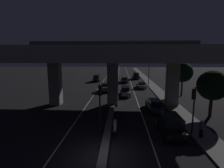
# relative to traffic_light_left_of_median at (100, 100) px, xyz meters

# --- Properties ---
(ground_plane) EXTENTS (200.00, 200.00, 0.00)m
(ground_plane) POSITION_rel_traffic_light_left_of_median_xyz_m (0.73, -4.08, -3.28)
(ground_plane) COLOR black
(lane_line_left_inner) EXTENTS (0.12, 126.00, 0.00)m
(lane_line_left_inner) POSITION_rel_traffic_light_left_of_median_xyz_m (-3.16, 30.92, -3.28)
(lane_line_left_inner) COLOR beige
(lane_line_left_inner) RESTS_ON ground_plane
(lane_line_right_inner) EXTENTS (0.12, 126.00, 0.00)m
(lane_line_right_inner) POSITION_rel_traffic_light_left_of_median_xyz_m (4.61, 30.92, -3.28)
(lane_line_right_inner) COLOR beige
(lane_line_right_inner) RESTS_ON ground_plane
(median_divider) EXTENTS (0.65, 126.00, 0.37)m
(median_divider) POSITION_rel_traffic_light_left_of_median_xyz_m (0.73, 30.92, -3.10)
(median_divider) COLOR #4C4C51
(median_divider) RESTS_ON ground_plane
(sidewalk_right) EXTENTS (2.28, 126.00, 0.14)m
(sidewalk_right) POSITION_rel_traffic_light_left_of_median_xyz_m (9.61, 23.92, -3.21)
(sidewalk_right) COLOR slate
(sidewalk_right) RESTS_ON ground_plane
(elevated_overpass) EXTENTS (24.19, 13.63, 9.39)m
(elevated_overpass) POSITION_rel_traffic_light_left_of_median_xyz_m (0.73, 9.60, 3.96)
(elevated_overpass) COLOR gray
(elevated_overpass) RESTS_ON ground_plane
(traffic_light_left_of_median) EXTENTS (0.30, 0.49, 4.81)m
(traffic_light_left_of_median) POSITION_rel_traffic_light_left_of_median_xyz_m (0.00, 0.00, 0.00)
(traffic_light_left_of_median) COLOR black
(traffic_light_left_of_median) RESTS_ON ground_plane
(traffic_light_right_of_median) EXTENTS (0.30, 0.49, 4.57)m
(traffic_light_right_of_median) POSITION_rel_traffic_light_left_of_median_xyz_m (8.57, 0.00, -0.16)
(traffic_light_right_of_median) COLOR black
(traffic_light_right_of_median) RESTS_ON ground_plane
(street_lamp) EXTENTS (2.27, 0.32, 7.86)m
(street_lamp) POSITION_rel_traffic_light_left_of_median_xyz_m (8.57, 28.17, 1.37)
(street_lamp) COLOR #2D2D30
(street_lamp) RESTS_ON ground_plane
(car_black_lead) EXTENTS (1.98, 3.96, 1.90)m
(car_black_lead) POSITION_rel_traffic_light_left_of_median_xyz_m (6.61, -0.16, -2.29)
(car_black_lead) COLOR black
(car_black_lead) RESTS_ON ground_plane
(car_dark_blue_second) EXTENTS (1.96, 4.80, 1.51)m
(car_dark_blue_second) POSITION_rel_traffic_light_left_of_median_xyz_m (6.48, 7.32, -2.52)
(car_dark_blue_second) COLOR #141938
(car_dark_blue_second) RESTS_ON ground_plane
(car_silver_third) EXTENTS (1.91, 4.58, 1.67)m
(car_silver_third) POSITION_rel_traffic_light_left_of_median_xyz_m (2.72, 16.06, -2.41)
(car_silver_third) COLOR gray
(car_silver_third) RESTS_ON ground_plane
(car_silver_fourth) EXTENTS (1.97, 4.17, 1.33)m
(car_silver_fourth) POSITION_rel_traffic_light_left_of_median_xyz_m (6.56, 23.77, -2.58)
(car_silver_fourth) COLOR gray
(car_silver_fourth) RESTS_ON ground_plane
(car_dark_green_fifth) EXTENTS (2.12, 4.57, 1.43)m
(car_dark_green_fifth) POSITION_rel_traffic_light_left_of_median_xyz_m (2.86, 31.62, -2.55)
(car_dark_green_fifth) COLOR black
(car_dark_green_fifth) RESTS_ON ground_plane
(car_dark_blue_sixth) EXTENTS (2.12, 4.04, 1.95)m
(car_dark_blue_sixth) POSITION_rel_traffic_light_left_of_median_xyz_m (6.58, 39.15, -2.26)
(car_dark_blue_sixth) COLOR #141938
(car_dark_blue_sixth) RESTS_ON ground_plane
(car_grey_lead_oncoming) EXTENTS (2.03, 4.07, 1.62)m
(car_grey_lead_oncoming) POSITION_rel_traffic_light_left_of_median_xyz_m (-1.33, 19.74, -2.45)
(car_grey_lead_oncoming) COLOR #515459
(car_grey_lead_oncoming) RESTS_ON ground_plane
(car_dark_green_second_oncoming) EXTENTS (1.95, 4.16, 1.85)m
(car_dark_green_second_oncoming) POSITION_rel_traffic_light_left_of_median_xyz_m (-4.98, 33.38, -2.31)
(car_dark_green_second_oncoming) COLOR black
(car_dark_green_second_oncoming) RESTS_ON ground_plane
(motorcycle_white_filtering_near) EXTENTS (0.33, 1.84, 1.42)m
(motorcycle_white_filtering_near) POSITION_rel_traffic_light_left_of_median_xyz_m (1.42, -0.10, -2.68)
(motorcycle_white_filtering_near) COLOR black
(motorcycle_white_filtering_near) RESTS_ON ground_plane
(pedestrian_on_sidewalk) EXTENTS (0.39, 0.39, 1.60)m
(pedestrian_on_sidewalk) POSITION_rel_traffic_light_left_of_median_xyz_m (9.14, -0.73, -2.35)
(pedestrian_on_sidewalk) COLOR black
(pedestrian_on_sidewalk) RESTS_ON sidewalk_right
(roadside_tree_kerbside_near) EXTENTS (3.59, 3.59, 5.65)m
(roadside_tree_kerbside_near) POSITION_rel_traffic_light_left_of_median_xyz_m (12.80, 5.24, 0.56)
(roadside_tree_kerbside_near) COLOR #2D2116
(roadside_tree_kerbside_near) RESTS_ON ground_plane
(roadside_tree_kerbside_mid) EXTENTS (3.58, 3.58, 6.13)m
(roadside_tree_kerbside_mid) POSITION_rel_traffic_light_left_of_median_xyz_m (13.09, 16.37, 1.04)
(roadside_tree_kerbside_mid) COLOR #38281C
(roadside_tree_kerbside_mid) RESTS_ON ground_plane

